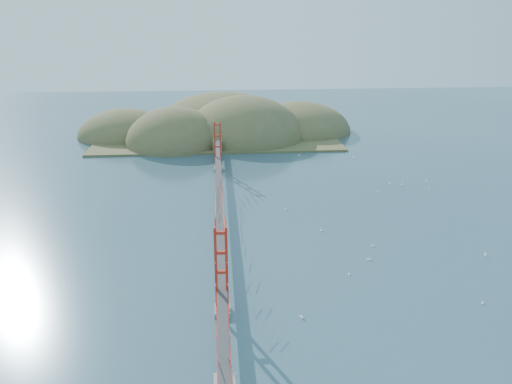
{
  "coord_description": "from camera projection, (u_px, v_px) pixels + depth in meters",
  "views": [
    {
      "loc": [
        -0.09,
        -83.52,
        35.34
      ],
      "look_at": [
        6.59,
        0.0,
        5.11
      ],
      "focal_mm": 35.0,
      "sensor_mm": 36.0,
      "label": 1
    }
  ],
  "objects": [
    {
      "name": "sailboat_extra_1",
      "position": [
        353.0,
        157.0,
        128.55
      ],
      "size": [
        0.53,
        0.62,
        0.7
      ],
      "color": "white",
      "rests_on": "ground"
    },
    {
      "name": "sailboat_11",
      "position": [
        410.0,
        184.0,
        108.35
      ],
      "size": [
        0.55,
        0.55,
        0.59
      ],
      "color": "white",
      "rests_on": "ground"
    },
    {
      "name": "sailboat_10",
      "position": [
        301.0,
        316.0,
        61.26
      ],
      "size": [
        0.63,
        0.64,
        0.72
      ],
      "color": "white",
      "rests_on": "ground"
    },
    {
      "name": "sailboat_6",
      "position": [
        373.0,
        245.0,
        79.91
      ],
      "size": [
        0.64,
        0.64,
        0.69
      ],
      "color": "white",
      "rests_on": "ground"
    },
    {
      "name": "sailboat_4",
      "position": [
        402.0,
        184.0,
        108.36
      ],
      "size": [
        0.66,
        0.66,
        0.7
      ],
      "color": "white",
      "rests_on": "ground"
    },
    {
      "name": "sailboat_1",
      "position": [
        378.0,
        191.0,
        104.03
      ],
      "size": [
        0.56,
        0.56,
        0.62
      ],
      "color": "white",
      "rests_on": "ground"
    },
    {
      "name": "sailboat_12",
      "position": [
        300.0,
        155.0,
        130.75
      ],
      "size": [
        0.6,
        0.53,
        0.68
      ],
      "color": "white",
      "rests_on": "ground"
    },
    {
      "name": "sailboat_14",
      "position": [
        321.0,
        230.0,
        85.47
      ],
      "size": [
        0.65,
        0.65,
        0.68
      ],
      "color": "white",
      "rests_on": "ground"
    },
    {
      "name": "sailboat_17",
      "position": [
        430.0,
        189.0,
        105.67
      ],
      "size": [
        0.53,
        0.51,
        0.6
      ],
      "color": "white",
      "rests_on": "ground"
    },
    {
      "name": "sailboat_8",
      "position": [
        389.0,
        184.0,
        108.64
      ],
      "size": [
        0.64,
        0.58,
        0.72
      ],
      "color": "white",
      "rests_on": "ground"
    },
    {
      "name": "sailboat_9",
      "position": [
        426.0,
        181.0,
        110.61
      ],
      "size": [
        0.57,
        0.6,
        0.67
      ],
      "color": "white",
      "rests_on": "ground"
    },
    {
      "name": "sailboat_5",
      "position": [
        485.0,
        254.0,
        77.06
      ],
      "size": [
        0.51,
        0.57,
        0.65
      ],
      "color": "white",
      "rests_on": "ground"
    },
    {
      "name": "sailboat_15",
      "position": [
        347.0,
        153.0,
        132.21
      ],
      "size": [
        0.48,
        0.5,
        0.56
      ],
      "color": "white",
      "rests_on": "ground"
    },
    {
      "name": "sailboat_extra_0",
      "position": [
        335.0,
        167.0,
        120.74
      ],
      "size": [
        0.69,
        0.69,
        0.72
      ],
      "color": "white",
      "rests_on": "ground"
    },
    {
      "name": "sailboat_0",
      "position": [
        349.0,
        274.0,
        71.34
      ],
      "size": [
        0.5,
        0.5,
        0.55
      ],
      "color": "white",
      "rests_on": "ground"
    },
    {
      "name": "far_headlands",
      "position": [
        224.0,
        133.0,
        154.73
      ],
      "size": [
        84.0,
        58.0,
        25.0
      ],
      "color": "brown",
      "rests_on": "ground"
    },
    {
      "name": "sailboat_13",
      "position": [
        483.0,
        303.0,
        64.16
      ],
      "size": [
        0.57,
        0.57,
        0.6
      ],
      "color": "white",
      "rests_on": "ground"
    },
    {
      "name": "ground",
      "position": [
        220.0,
        219.0,
        90.32
      ],
      "size": [
        320.0,
        320.0,
        0.0
      ],
      "primitive_type": "plane",
      "color": "#315062",
      "rests_on": "ground"
    },
    {
      "name": "sailboat_2",
      "position": [
        369.0,
        259.0,
        75.52
      ],
      "size": [
        0.66,
        0.63,
        0.74
      ],
      "color": "white",
      "rests_on": "ground"
    },
    {
      "name": "sailboat_16",
      "position": [
        285.0,
        209.0,
        94.85
      ],
      "size": [
        0.66,
        0.66,
        0.69
      ],
      "color": "white",
      "rests_on": "ground"
    },
    {
      "name": "bridge",
      "position": [
        219.0,
        183.0,
        88.11
      ],
      "size": [
        2.2,
        94.4,
        12.0
      ],
      "color": "gray",
      "rests_on": "ground"
    }
  ]
}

